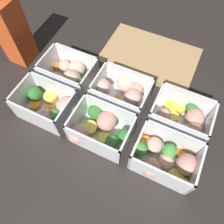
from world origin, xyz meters
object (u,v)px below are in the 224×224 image
(container_near_right, at_px, (165,159))
(container_far_right, at_px, (182,120))
(container_near_left, at_px, (50,106))
(juice_carton, at_px, (13,32))
(container_far_center, at_px, (123,93))
(container_far_left, at_px, (73,74))
(container_near_center, at_px, (99,128))

(container_near_right, relative_size, container_far_right, 1.13)
(container_near_left, relative_size, juice_carton, 0.74)
(container_far_center, height_order, container_far_right, same)
(container_far_left, relative_size, container_far_right, 1.09)
(container_far_center, xyz_separation_m, juice_carton, (-0.34, 0.01, 0.07))
(container_far_left, xyz_separation_m, container_far_center, (0.15, 0.00, -0.00))
(container_near_left, xyz_separation_m, container_near_center, (0.14, -0.00, 0.00))
(container_far_center, relative_size, container_far_right, 1.15)
(container_far_right, bearing_deg, container_near_left, -161.19)
(container_near_left, distance_m, container_far_center, 0.19)
(container_near_center, xyz_separation_m, container_near_right, (0.17, -0.00, -0.00))
(container_far_left, bearing_deg, container_near_center, -39.39)
(juice_carton, bearing_deg, container_far_center, -1.32)
(container_near_left, height_order, container_far_center, same)
(container_near_center, distance_m, container_far_right, 0.21)
(container_far_left, relative_size, juice_carton, 0.75)
(juice_carton, bearing_deg, container_near_center, -21.42)
(container_near_left, height_order, container_near_center, same)
(container_near_center, relative_size, container_far_right, 1.08)
(container_near_left, bearing_deg, container_far_center, 38.21)
(container_near_left, height_order, container_near_right, same)
(container_near_center, bearing_deg, container_far_right, 31.94)
(container_far_right, xyz_separation_m, juice_carton, (-0.50, 0.02, 0.07))
(container_near_left, distance_m, container_far_left, 0.12)
(container_near_right, height_order, juice_carton, juice_carton)
(container_far_center, distance_m, container_far_right, 0.17)
(container_near_left, bearing_deg, container_near_center, -0.68)
(container_near_left, height_order, container_far_right, same)
(container_near_left, bearing_deg, juice_carton, 145.79)
(container_near_center, bearing_deg, container_near_left, 179.32)
(container_far_left, bearing_deg, container_far_right, -1.27)
(juice_carton, bearing_deg, container_near_left, -34.21)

